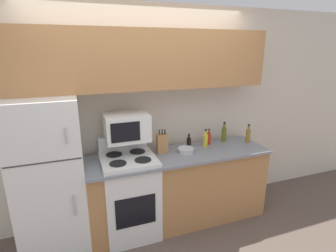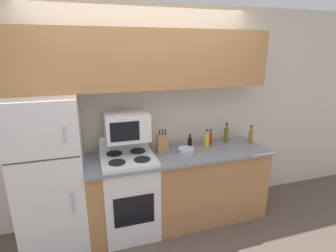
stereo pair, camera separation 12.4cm
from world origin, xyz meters
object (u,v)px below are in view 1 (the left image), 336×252
object	(u,v)px
refrigerator	(50,177)
bowl	(186,150)
bottle_hot_sauce	(209,138)
microwave	(127,127)
bottle_cooking_spray	(205,140)
stove	(130,194)
bottle_soy_sauce	(189,142)
knife_block	(162,143)
bottle_vinegar	(248,135)
bottle_olive_oil	(224,134)

from	to	relation	value
refrigerator	bowl	world-z (taller)	refrigerator
bottle_hot_sauce	bowl	bearing A→B (deg)	-157.00
microwave	bottle_cooking_spray	world-z (taller)	microwave
refrigerator	bottle_hot_sauce	world-z (taller)	refrigerator
bowl	stove	bearing A→B (deg)	179.74
bowl	bottle_soy_sauce	xyz separation A→B (m)	(0.09, 0.12, 0.04)
refrigerator	knife_block	distance (m)	1.22
microwave	bowl	size ratio (longest dim) A/B	2.47
bottle_vinegar	bottle_olive_oil	world-z (taller)	bottle_olive_oil
microwave	bottle_olive_oil	size ratio (longest dim) A/B	1.79
refrigerator	bottle_olive_oil	size ratio (longest dim) A/B	6.29
stove	knife_block	world-z (taller)	knife_block
bottle_soy_sauce	refrigerator	bearing A→B (deg)	-177.01
microwave	bottle_cooking_spray	xyz separation A→B (m)	(0.97, 0.01, -0.26)
bottle_hot_sauce	bottle_vinegar	bearing A→B (deg)	-12.57
knife_block	bottle_hot_sauce	world-z (taller)	knife_block
microwave	bottle_soy_sauce	world-z (taller)	microwave
microwave	bowl	distance (m)	0.74
bowl	bottle_soy_sauce	world-z (taller)	bottle_soy_sauce
refrigerator	microwave	xyz separation A→B (m)	(0.80, 0.06, 0.43)
bowl	bottle_vinegar	world-z (taller)	bottle_vinegar
refrigerator	bottle_olive_oil	xyz separation A→B (m)	(2.08, 0.15, 0.18)
refrigerator	microwave	world-z (taller)	refrigerator
refrigerator	knife_block	size ratio (longest dim) A/B	5.78
stove	bottle_vinegar	size ratio (longest dim) A/B	4.57
microwave	bottle_olive_oil	world-z (taller)	microwave
knife_block	bottle_vinegar	bearing A→B (deg)	-2.45
bottle_olive_oil	bottle_hot_sauce	size ratio (longest dim) A/B	1.30
bottle_vinegar	bottle_olive_oil	bearing A→B (deg)	152.93
refrigerator	bottle_soy_sauce	world-z (taller)	refrigerator
knife_block	bottle_cooking_spray	xyz separation A→B (m)	(0.57, 0.01, -0.03)
microwave	bottle_vinegar	world-z (taller)	microwave
microwave	knife_block	distance (m)	0.47
knife_block	refrigerator	bearing A→B (deg)	-177.29
microwave	bottle_vinegar	xyz separation A→B (m)	(1.55, -0.05, -0.26)
bottle_soy_sauce	bottle_olive_oil	bearing A→B (deg)	7.08
bottle_vinegar	bottle_cooking_spray	world-z (taller)	bottle_vinegar
bottle_soy_sauce	microwave	bearing A→B (deg)	-178.19
refrigerator	bottle_cooking_spray	size ratio (longest dim) A/B	7.43
bottle_soy_sauce	bottle_vinegar	bearing A→B (deg)	-5.26
bottle_vinegar	bottle_olive_oil	xyz separation A→B (m)	(-0.27, 0.14, 0.01)
refrigerator	stove	world-z (taller)	refrigerator
microwave	bowl	bearing A→B (deg)	-8.72
bottle_hot_sauce	bottle_soy_sauce	distance (m)	0.30
knife_block	bowl	size ratio (longest dim) A/B	1.50
bottle_vinegar	bottle_hot_sauce	xyz separation A→B (m)	(-0.51, 0.11, -0.02)
bowl	microwave	bearing A→B (deg)	171.28
bottle_soy_sauce	bottle_hot_sauce	bearing A→B (deg)	7.59
refrigerator	microwave	distance (m)	0.91
bottle_vinegar	bottle_hot_sauce	world-z (taller)	bottle_vinegar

